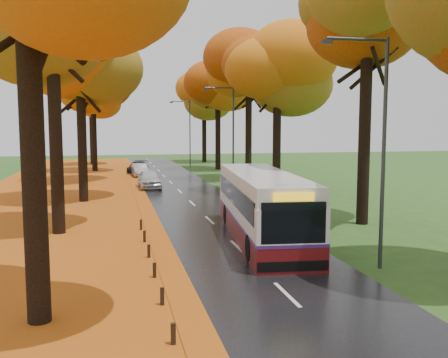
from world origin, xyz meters
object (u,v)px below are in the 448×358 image
object	(u,v)px
car_dark	(138,167)
car_white	(149,179)
bus	(262,204)
streetlamp_near	(378,135)
streetlamp_mid	(230,130)
car_silver	(140,170)
streetlamp_far	(188,128)

from	to	relation	value
car_dark	car_white	bearing A→B (deg)	-73.62
bus	car_white	distance (m)	19.54
bus	car_dark	distance (m)	33.21
streetlamp_near	streetlamp_mid	bearing A→B (deg)	90.00
streetlamp_near	car_silver	bearing A→B (deg)	100.44
streetlamp_near	streetlamp_far	xyz separation A→B (m)	(0.00, 44.00, 0.00)
bus	streetlamp_mid	bearing A→B (deg)	87.39
bus	car_white	bearing A→B (deg)	106.42
streetlamp_mid	streetlamp_far	size ratio (longest dim) A/B	1.00
streetlamp_far	car_silver	xyz separation A→B (m)	(-6.30, -9.82, -4.05)
car_white	car_dark	world-z (taller)	car_white
streetlamp_far	car_white	world-z (taller)	streetlamp_far
car_silver	car_dark	xyz separation A→B (m)	(0.00, 4.12, -0.03)
streetlamp_mid	car_silver	xyz separation A→B (m)	(-6.30, 12.18, -4.05)
streetlamp_far	car_silver	distance (m)	12.35
bus	car_white	world-z (taller)	bus
streetlamp_far	car_silver	size ratio (longest dim) A/B	2.11
streetlamp_mid	streetlamp_near	bearing A→B (deg)	-90.00
streetlamp_far	streetlamp_mid	bearing A→B (deg)	-90.00
streetlamp_near	car_silver	distance (m)	34.99
streetlamp_far	bus	world-z (taller)	streetlamp_far
car_white	bus	bearing A→B (deg)	-80.41
streetlamp_mid	car_dark	xyz separation A→B (m)	(-6.30, 16.30, -4.08)
streetlamp_mid	car_dark	world-z (taller)	streetlamp_mid
streetlamp_mid	car_white	size ratio (longest dim) A/B	1.87
streetlamp_near	car_silver	world-z (taller)	streetlamp_near
streetlamp_mid	bus	size ratio (longest dim) A/B	0.71
car_white	car_dark	size ratio (longest dim) A/B	1.04
streetlamp_near	car_dark	world-z (taller)	streetlamp_near
streetlamp_far	car_white	distance (m)	20.78
car_white	car_silver	size ratio (longest dim) A/B	1.12
streetlamp_far	car_dark	distance (m)	9.42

